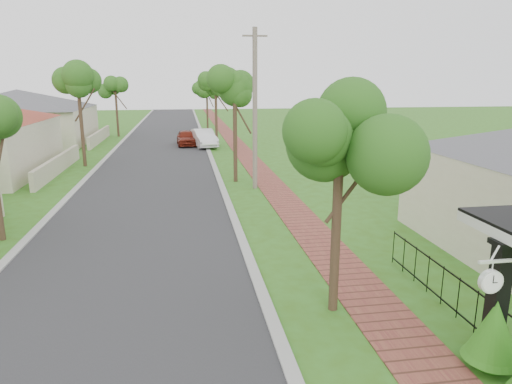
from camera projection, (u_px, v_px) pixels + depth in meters
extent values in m
plane|color=#366017|center=(251.00, 353.00, 9.19)|extent=(160.00, 160.00, 0.00)
cube|color=#28282B|center=(155.00, 170.00, 27.92)|extent=(7.00, 120.00, 0.02)
cube|color=#9E9E99|center=(215.00, 168.00, 28.47)|extent=(0.30, 120.00, 0.10)
cube|color=#9E9E99|center=(93.00, 172.00, 27.36)|extent=(0.30, 120.00, 0.10)
cube|color=brown|center=(256.00, 167.00, 28.86)|extent=(1.50, 120.00, 0.03)
cube|color=black|center=(497.00, 303.00, 8.62)|extent=(0.30, 0.30, 2.52)
cube|color=black|center=(489.00, 356.00, 8.89)|extent=(0.48, 0.48, 0.24)
cube|color=black|center=(505.00, 243.00, 8.33)|extent=(0.42, 0.42, 0.10)
cube|color=black|center=(479.00, 293.00, 9.70)|extent=(0.03, 8.00, 0.03)
cube|color=black|center=(474.00, 327.00, 9.89)|extent=(0.03, 8.00, 0.03)
cylinder|color=black|center=(497.00, 328.00, 9.17)|extent=(0.02, 0.02, 1.00)
cylinder|color=black|center=(476.00, 312.00, 9.81)|extent=(0.02, 0.02, 1.00)
cylinder|color=black|center=(458.00, 298.00, 10.45)|extent=(0.02, 0.02, 1.00)
cylinder|color=black|center=(442.00, 285.00, 11.09)|extent=(0.02, 0.02, 1.00)
cylinder|color=black|center=(428.00, 274.00, 11.73)|extent=(0.02, 0.02, 1.00)
cylinder|color=black|center=(415.00, 264.00, 12.37)|extent=(0.02, 0.02, 1.00)
cylinder|color=black|center=(404.00, 255.00, 13.01)|extent=(0.02, 0.02, 1.00)
cylinder|color=black|center=(393.00, 247.00, 13.65)|extent=(0.02, 0.02, 1.00)
cylinder|color=#382619|center=(235.00, 140.00, 24.22)|extent=(0.22, 0.22, 4.55)
sphere|color=#164D14|center=(235.00, 93.00, 23.64)|extent=(1.70, 1.70, 1.70)
cylinder|color=#382619|center=(216.00, 116.00, 37.61)|extent=(0.22, 0.22, 4.90)
sphere|color=#164D14|center=(215.00, 84.00, 36.99)|extent=(1.70, 1.70, 1.70)
cylinder|color=#382619|center=(207.00, 110.00, 51.12)|extent=(0.22, 0.22, 4.20)
sphere|color=#164D14|center=(207.00, 90.00, 50.59)|extent=(1.70, 1.70, 1.70)
cylinder|color=#382619|center=(82.00, 128.00, 28.57)|extent=(0.22, 0.22, 4.90)
sphere|color=#164D14|center=(78.00, 85.00, 27.95)|extent=(1.70, 1.70, 1.70)
cylinder|color=#382619|center=(117.00, 113.00, 43.96)|extent=(0.22, 0.22, 4.55)
sphere|color=#164D14|center=(115.00, 87.00, 43.38)|extent=(1.70, 1.70, 1.70)
sphere|color=#236614|center=(491.00, 353.00, 8.69)|extent=(0.82, 0.82, 0.82)
cone|color=#236614|center=(494.00, 327.00, 8.56)|extent=(0.94, 0.94, 1.09)
cube|color=#BFB299|center=(58.00, 165.00, 26.95)|extent=(0.25, 10.00, 1.00)
cube|color=beige|center=(21.00, 126.00, 39.17)|extent=(11.00, 10.00, 3.00)
pyramid|color=#4C4C51|center=(18.00, 99.00, 38.62)|extent=(15.56, 15.56, 1.60)
cube|color=#BFB299|center=(99.00, 136.00, 40.38)|extent=(0.25, 10.00, 1.00)
imported|color=maroon|center=(186.00, 138.00, 38.22)|extent=(1.73, 3.86, 1.29)
imported|color=white|center=(204.00, 138.00, 37.33)|extent=(2.28, 4.56, 1.44)
cylinder|color=#382619|center=(336.00, 235.00, 10.51)|extent=(0.22, 0.22, 3.75)
sphere|color=#2E641C|center=(340.00, 150.00, 10.04)|extent=(1.87, 1.87, 1.87)
cylinder|color=#796B5E|center=(255.00, 111.00, 22.31)|extent=(0.24, 0.24, 7.79)
cube|color=#796B5E|center=(255.00, 36.00, 21.48)|extent=(1.20, 0.08, 0.08)
cube|color=white|center=(498.00, 261.00, 7.92)|extent=(0.73, 0.05, 0.05)
cylinder|color=white|center=(492.00, 270.00, 7.95)|extent=(0.02, 0.02, 0.31)
cylinder|color=white|center=(491.00, 281.00, 8.00)|extent=(0.44, 0.10, 0.44)
cylinder|color=white|center=(493.00, 283.00, 7.95)|extent=(0.37, 0.01, 0.37)
cylinder|color=white|center=(489.00, 280.00, 8.05)|extent=(0.37, 0.01, 0.37)
cube|color=black|center=(494.00, 279.00, 7.92)|extent=(0.02, 0.01, 0.15)
cube|color=black|center=(495.00, 283.00, 7.94)|extent=(0.09, 0.01, 0.02)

